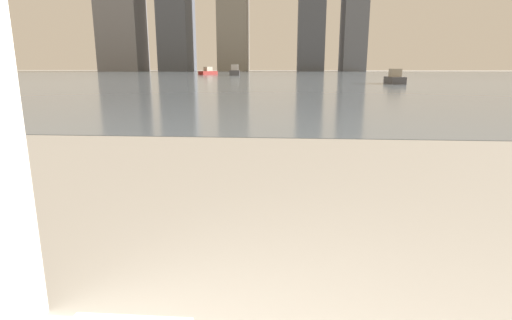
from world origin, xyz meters
The scene contains 6 objects.
harbor_water centered at (0.00, 62.00, 0.01)m, with size 180.00×110.00×0.01m.
harbor_boat_3 centered at (-12.31, 63.84, 0.44)m, with size 2.74×3.35×1.23m.
harbor_boat_4 centered at (8.08, 30.75, 0.39)m, with size 1.05×2.90×1.08m.
harbor_boat_5 centered at (-7.57, 60.09, 0.56)m, with size 1.86×4.29×1.56m.
skyline_tower_3 centered at (6.60, 118.00, 18.05)m, with size 7.24×11.06×36.10m.
skyline_tower_4 centered at (18.37, 118.00, 17.53)m, with size 6.21×11.31×35.06m.
Camera 1 is at (0.16, 0.11, 1.22)m, focal length 28.00 mm.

